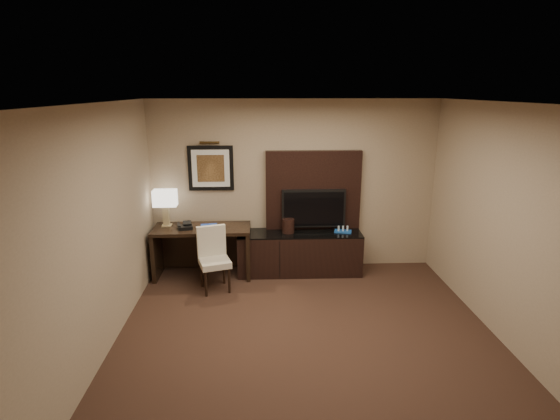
{
  "coord_description": "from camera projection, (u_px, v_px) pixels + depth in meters",
  "views": [
    {
      "loc": [
        -0.52,
        -4.26,
        2.84
      ],
      "look_at": [
        -0.25,
        1.8,
        1.15
      ],
      "focal_mm": 28.0,
      "sensor_mm": 36.0,
      "label": 1
    }
  ],
  "objects": [
    {
      "name": "picture_light",
      "position": [
        209.0,
        143.0,
        6.63
      ],
      "size": [
        0.04,
        0.04,
        0.3
      ],
      "primitive_type": "cylinder",
      "color": "#423015",
      "rests_on": "wall_back"
    },
    {
      "name": "desk_phone",
      "position": [
        185.0,
        225.0,
        6.6
      ],
      "size": [
        0.26,
        0.24,
        0.11
      ],
      "primitive_type": null,
      "rotation": [
        0.0,
        0.0,
        0.26
      ],
      "color": "black",
      "rests_on": "desk"
    },
    {
      "name": "tv",
      "position": [
        314.0,
        208.0,
        6.88
      ],
      "size": [
        1.0,
        0.08,
        0.6
      ],
      "primitive_type": "cube",
      "color": "black",
      "rests_on": "tv_wall_panel"
    },
    {
      "name": "desk",
      "position": [
        203.0,
        252.0,
        6.79
      ],
      "size": [
        1.48,
        0.65,
        0.79
      ],
      "primitive_type": "cube",
      "rotation": [
        0.0,
        0.0,
        0.01
      ],
      "color": "black",
      "rests_on": "floor"
    },
    {
      "name": "wall_right",
      "position": [
        523.0,
        234.0,
        4.62
      ],
      "size": [
        0.01,
        5.0,
        2.7
      ],
      "primitive_type": "cube",
      "color": "#9D876A",
      "rests_on": "floor"
    },
    {
      "name": "ceiling",
      "position": [
        315.0,
        104.0,
        4.16
      ],
      "size": [
        4.5,
        5.0,
        0.01
      ],
      "primitive_type": "cube",
      "color": "silver",
      "rests_on": "wall_back"
    },
    {
      "name": "wall_left",
      "position": [
        92.0,
        241.0,
        4.43
      ],
      "size": [
        0.01,
        5.0,
        2.7
      ],
      "primitive_type": "cube",
      "color": "#9D876A",
      "rests_on": "floor"
    },
    {
      "name": "floor",
      "position": [
        310.0,
        352.0,
        4.89
      ],
      "size": [
        4.5,
        5.0,
        0.01
      ],
      "primitive_type": "cube",
      "color": "#321E16",
      "rests_on": "ground"
    },
    {
      "name": "artwork",
      "position": [
        211.0,
        168.0,
        6.77
      ],
      "size": [
        0.7,
        0.04,
        0.7
      ],
      "primitive_type": "cube",
      "color": "black",
      "rests_on": "wall_back"
    },
    {
      "name": "tv_wall_panel",
      "position": [
        313.0,
        192.0,
        6.91
      ],
      "size": [
        1.5,
        0.12,
        1.3
      ],
      "primitive_type": "cube",
      "color": "black",
      "rests_on": "wall_back"
    },
    {
      "name": "blue_folder",
      "position": [
        209.0,
        227.0,
        6.65
      ],
      "size": [
        0.3,
        0.37,
        0.02
      ],
      "primitive_type": "cube",
      "rotation": [
        0.0,
        0.0,
        0.17
      ],
      "color": "#1B3EB0",
      "rests_on": "desk"
    },
    {
      "name": "ice_bucket",
      "position": [
        288.0,
        226.0,
        6.81
      ],
      "size": [
        0.24,
        0.24,
        0.22
      ],
      "primitive_type": "cylinder",
      "rotation": [
        0.0,
        0.0,
        0.25
      ],
      "color": "black",
      "rests_on": "credenza"
    },
    {
      "name": "minibar_tray",
      "position": [
        343.0,
        229.0,
        6.85
      ],
      "size": [
        0.29,
        0.22,
        0.1
      ],
      "primitive_type": null,
      "rotation": [
        0.0,
        0.0,
        -0.24
      ],
      "color": "#184DA0",
      "rests_on": "credenza"
    },
    {
      "name": "credenza",
      "position": [
        299.0,
        253.0,
        6.92
      ],
      "size": [
        1.94,
        0.55,
        0.67
      ],
      "primitive_type": "cube",
      "rotation": [
        0.0,
        0.0,
        -0.01
      ],
      "color": "black",
      "rests_on": "floor"
    },
    {
      "name": "desk_chair",
      "position": [
        215.0,
        262.0,
        6.28
      ],
      "size": [
        0.54,
        0.59,
        0.87
      ],
      "primitive_type": null,
      "rotation": [
        0.0,
        0.0,
        0.3
      ],
      "color": "beige",
      "rests_on": "floor"
    },
    {
      "name": "wall_front",
      "position": [
        372.0,
        406.0,
        2.12
      ],
      "size": [
        4.5,
        0.01,
        2.7
      ],
      "primitive_type": "cube",
      "color": "#9D876A",
      "rests_on": "floor"
    },
    {
      "name": "book",
      "position": [
        207.0,
        221.0,
        6.6
      ],
      "size": [
        0.17,
        0.05,
        0.22
      ],
      "primitive_type": "imported",
      "rotation": [
        0.0,
        0.0,
        -0.15
      ],
      "color": "tan",
      "rests_on": "desk"
    },
    {
      "name": "table_lamp",
      "position": [
        166.0,
        207.0,
        6.68
      ],
      "size": [
        0.37,
        0.22,
        0.59
      ],
      "primitive_type": null,
      "rotation": [
        0.0,
        0.0,
        -0.02
      ],
      "color": "tan",
      "rests_on": "desk"
    },
    {
      "name": "wall_back",
      "position": [
        294.0,
        186.0,
        6.93
      ],
      "size": [
        4.5,
        0.01,
        2.7
      ],
      "primitive_type": "cube",
      "color": "#9D876A",
      "rests_on": "floor"
    }
  ]
}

